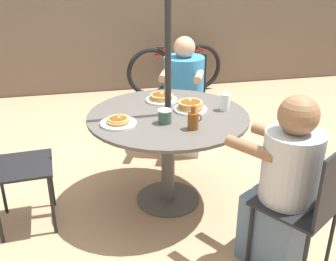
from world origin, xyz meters
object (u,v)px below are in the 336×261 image
object	(u,v)px
coffee_cup	(165,116)
bicycle	(175,69)
pancake_plate_a	(191,107)
patio_table	(168,131)
drinking_glass_a	(225,102)
syrup_bottle	(193,120)
patio_chair_east	(185,93)
patio_chair_south	(7,161)
diner_north	(283,191)
pancake_plate_c	(118,122)
pancake_plate_b	(161,98)
patio_chair_north	(310,201)
diner_east	(183,101)

from	to	relation	value
coffee_cup	bicycle	world-z (taller)	coffee_cup
pancake_plate_a	patio_table	bearing A→B (deg)	-166.95
pancake_plate_a	drinking_glass_a	size ratio (longest dim) A/B	1.96
syrup_bottle	bicycle	xyz separation A→B (m)	(0.57, 2.91, -0.45)
patio_chair_east	patio_chair_south	size ratio (longest dim) A/B	1.00
patio_table	diner_north	bearing A→B (deg)	-57.33
pancake_plate_c	coffee_cup	bearing A→B (deg)	-8.13
diner_north	patio_chair_south	size ratio (longest dim) A/B	1.25
pancake_plate_b	syrup_bottle	world-z (taller)	syrup_bottle
diner_north	patio_chair_east	bearing A→B (deg)	60.75
patio_chair_north	pancake_plate_a	size ratio (longest dim) A/B	3.62
patio_chair_south	diner_east	bearing A→B (deg)	119.36
diner_north	patio_chair_south	bearing A→B (deg)	123.51
patio_chair_south	syrup_bottle	bearing A→B (deg)	76.14
diner_north	pancake_plate_a	xyz separation A→B (m)	(-0.34, 0.85, 0.25)
patio_chair_south	bicycle	xyz separation A→B (m)	(1.81, 2.70, -0.18)
pancake_plate_b	drinking_glass_a	xyz separation A→B (m)	(0.42, -0.30, 0.04)
bicycle	pancake_plate_a	bearing A→B (deg)	-108.26
patio_chair_east	pancake_plate_b	bearing A→B (deg)	83.60
patio_chair_north	pancake_plate_c	bearing A→B (deg)	106.65
patio_chair_east	pancake_plate_c	xyz separation A→B (m)	(-0.78, -1.17, 0.23)
drinking_glass_a	coffee_cup	bearing A→B (deg)	-163.16
diner_east	bicycle	size ratio (longest dim) A/B	0.80
patio_chair_south	drinking_glass_a	distance (m)	1.59
patio_chair_east	pancake_plate_b	distance (m)	0.89
patio_chair_north	drinking_glass_a	distance (m)	1.00
patio_table	diner_north	size ratio (longest dim) A/B	1.05
diner_north	coffee_cup	size ratio (longest dim) A/B	11.52
diner_north	drinking_glass_a	distance (m)	0.86
diner_north	patio_chair_south	distance (m)	1.80
patio_table	patio_chair_north	xyz separation A→B (m)	(0.61, -0.95, -0.07)
patio_chair_east	coffee_cup	world-z (taller)	patio_chair_east
patio_chair_east	drinking_glass_a	distance (m)	1.10
pancake_plate_c	patio_chair_east	bearing A→B (deg)	56.22
patio_chair_south	diner_north	bearing A→B (deg)	62.00
patio_table	pancake_plate_b	size ratio (longest dim) A/B	4.74
patio_chair_north	syrup_bottle	bearing A→B (deg)	94.75
pancake_plate_c	pancake_plate_a	bearing A→B (deg)	15.30
pancake_plate_b	pancake_plate_c	distance (m)	0.56
diner_north	diner_east	world-z (taller)	diner_north
drinking_glass_a	bicycle	bearing A→B (deg)	84.63
pancake_plate_c	patio_chair_south	bearing A→B (deg)	177.99
bicycle	coffee_cup	bearing A→B (deg)	-112.18
patio_chair_north	bicycle	xyz separation A→B (m)	(0.07, 3.57, -0.18)
diner_north	patio_chair_east	size ratio (longest dim) A/B	1.25
patio_table	drinking_glass_a	size ratio (longest dim) A/B	9.29
patio_chair_north	pancake_plate_a	bearing A→B (deg)	80.74
syrup_bottle	patio_chair_east	bearing A→B (deg)	77.38
pancake_plate_b	coffee_cup	xyz separation A→B (m)	(-0.07, -0.45, 0.02)
diner_north	bicycle	xyz separation A→B (m)	(0.16, 3.43, -0.17)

